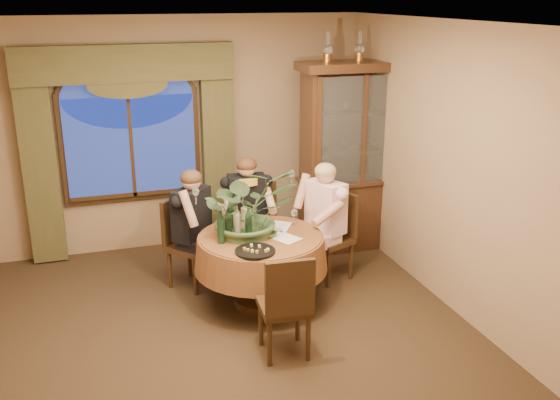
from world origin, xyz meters
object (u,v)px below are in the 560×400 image
object	(u,v)px
dining_table	(261,270)
person_back	(192,230)
chair_right	(329,238)
wine_bottle_2	(237,222)
person_pink	(326,222)
wine_bottle_3	(249,224)
oil_lamp_left	(328,47)
oil_lamp_right	(391,45)
stoneware_vase	(246,220)
wine_bottle_5	(221,227)
olive_bowl	(270,235)
centerpiece_plant	(248,176)
wine_bottle_4	(230,216)
wine_bottle_1	(223,220)
chair_back	(191,244)
wine_bottle_0	(229,225)
china_cabinet	(355,157)
chair_front_left	(284,304)
chair_back_right	(259,228)
person_scarf	(247,214)
oil_lamp_center	(360,46)

from	to	relation	value
dining_table	person_back	world-z (taller)	person_back
chair_right	wine_bottle_2	bearing A→B (deg)	84.78
person_pink	wine_bottle_3	size ratio (longest dim) A/B	4.07
person_back	oil_lamp_left	bearing A→B (deg)	154.20
oil_lamp_right	stoneware_vase	size ratio (longest dim) A/B	1.32
wine_bottle_5	olive_bowl	bearing A→B (deg)	1.05
centerpiece_plant	wine_bottle_4	size ratio (longest dim) A/B	3.10
wine_bottle_1	olive_bowl	bearing A→B (deg)	-21.03
person_back	stoneware_vase	xyz separation A→B (m)	(0.47, -0.47, 0.22)
chair_right	chair_back	bearing A→B (deg)	56.97
wine_bottle_0	wine_bottle_1	world-z (taller)	same
person_pink	wine_bottle_0	xyz separation A→B (m)	(-1.16, -0.38, 0.24)
person_pink	china_cabinet	bearing A→B (deg)	-63.12
wine_bottle_1	wine_bottle_3	distance (m)	0.28
chair_front_left	centerpiece_plant	bearing A→B (deg)	95.74
chair_front_left	wine_bottle_1	bearing A→B (deg)	109.44
oil_lamp_left	chair_back	world-z (taller)	oil_lamp_left
china_cabinet	centerpiece_plant	bearing A→B (deg)	-146.75
china_cabinet	wine_bottle_2	xyz separation A→B (m)	(-1.77, -1.15, -0.23)
oil_lamp_right	wine_bottle_3	distance (m)	2.86
wine_bottle_0	dining_table	bearing A→B (deg)	5.82
wine_bottle_0	wine_bottle_5	bearing A→B (deg)	-156.32
oil_lamp_right	china_cabinet	bearing A→B (deg)	180.00
chair_right	stoneware_vase	world-z (taller)	stoneware_vase
chair_back_right	wine_bottle_3	world-z (taller)	wine_bottle_3
person_back	wine_bottle_1	world-z (taller)	person_back
china_cabinet	wine_bottle_0	size ratio (longest dim) A/B	6.91
stoneware_vase	wine_bottle_3	distance (m)	0.21
oil_lamp_right	person_scarf	distance (m)	2.57
china_cabinet	oil_lamp_left	distance (m)	1.37
person_scarf	chair_back	bearing A→B (deg)	26.98
person_scarf	wine_bottle_5	world-z (taller)	person_scarf
wine_bottle_3	person_pink	bearing A→B (deg)	23.11
chair_right	wine_bottle_1	xyz separation A→B (m)	(-1.24, -0.26, 0.44)
wine_bottle_4	china_cabinet	bearing A→B (deg)	28.38
wine_bottle_3	stoneware_vase	bearing A→B (deg)	82.30
oil_lamp_center	oil_lamp_right	bearing A→B (deg)	0.00
chair_back_right	wine_bottle_5	size ratio (longest dim) A/B	2.91
oil_lamp_right	centerpiece_plant	world-z (taller)	oil_lamp_right
chair_right	chair_back	distance (m)	1.50
oil_lamp_left	wine_bottle_1	bearing A→B (deg)	-144.49
chair_back	stoneware_vase	size ratio (longest dim) A/B	3.72
chair_back	person_scarf	world-z (taller)	person_scarf
wine_bottle_1	wine_bottle_3	world-z (taller)	same
person_back	stoneware_vase	distance (m)	0.70
centerpiece_plant	wine_bottle_2	world-z (taller)	centerpiece_plant
wine_bottle_3	wine_bottle_4	size ratio (longest dim) A/B	1.00
wine_bottle_1	centerpiece_plant	bearing A→B (deg)	-1.20
chair_right	person_pink	size ratio (longest dim) A/B	0.71
oil_lamp_left	person_pink	xyz separation A→B (m)	(-0.31, -0.82, -1.78)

